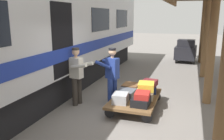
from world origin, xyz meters
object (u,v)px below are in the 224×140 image
(luggage_cart, at_px, (135,99))
(suitcase_slate_roller, at_px, (126,93))
(suitcase_brown_leather, at_px, (131,87))
(porter_in_overalls, at_px, (112,75))
(suitcase_gray_aluminum, at_px, (120,98))
(suitcase_cream_canvas, at_px, (145,94))
(suitcase_maroon_trunk, at_px, (150,83))
(suitcase_navy_fabric, at_px, (149,88))
(baggage_tug, at_px, (186,51))
(suitcase_black_hardshell, at_px, (141,102))
(suitcase_red_plastic, at_px, (142,95))
(train_car, at_px, (17,35))
(suitcase_yellow_case, at_px, (146,86))
(porter_by_door, at_px, (77,74))

(luggage_cart, height_order, suitcase_slate_roller, suitcase_slate_roller)
(suitcase_brown_leather, height_order, porter_in_overalls, porter_in_overalls)
(suitcase_gray_aluminum, height_order, suitcase_cream_canvas, suitcase_gray_aluminum)
(suitcase_maroon_trunk, height_order, porter_in_overalls, porter_in_overalls)
(suitcase_navy_fabric, height_order, baggage_tug, baggage_tug)
(suitcase_brown_leather, bearing_deg, suitcase_maroon_trunk, 178.27)
(suitcase_black_hardshell, bearing_deg, suitcase_slate_roller, -46.08)
(suitcase_navy_fabric, bearing_deg, luggage_cart, 64.29)
(suitcase_slate_roller, bearing_deg, suitcase_red_plastic, 136.14)
(suitcase_navy_fabric, bearing_deg, suitcase_maroon_trunk, 153.93)
(suitcase_maroon_trunk, bearing_deg, suitcase_navy_fabric, -26.07)
(train_car, height_order, luggage_cart, train_car)
(suitcase_brown_leather, bearing_deg, suitcase_black_hardshell, 115.71)
(train_car, bearing_deg, suitcase_slate_roller, -169.92)
(suitcase_black_hardshell, distance_m, suitcase_maroon_trunk, 1.14)
(suitcase_navy_fabric, bearing_deg, suitcase_slate_roller, 46.08)
(suitcase_red_plastic, bearing_deg, suitcase_black_hardshell, 21.81)
(suitcase_slate_roller, distance_m, suitcase_yellow_case, 0.63)
(porter_in_overalls, height_order, porter_by_door, same)
(suitcase_gray_aluminum, xyz_separation_m, suitcase_black_hardshell, (-0.55, 0.00, -0.03))
(train_car, distance_m, porter_in_overalls, 2.98)
(suitcase_black_hardshell, relative_size, porter_in_overalls, 0.31)
(suitcase_gray_aluminum, xyz_separation_m, suitcase_navy_fabric, (-0.55, -1.14, -0.02))
(suitcase_navy_fabric, distance_m, porter_in_overalls, 1.22)
(luggage_cart, distance_m, baggage_tug, 7.80)
(suitcase_red_plastic, distance_m, porter_in_overalls, 1.24)
(suitcase_brown_leather, distance_m, porter_by_door, 1.71)
(train_car, xyz_separation_m, luggage_cart, (-3.42, -0.56, -1.77))
(luggage_cart, distance_m, suitcase_brown_leather, 0.65)
(suitcase_gray_aluminum, height_order, suitcase_maroon_trunk, suitcase_maroon_trunk)
(train_car, distance_m, suitcase_cream_canvas, 4.06)
(luggage_cart, distance_m, suitcase_yellow_case, 0.50)
(suitcase_maroon_trunk, xyz_separation_m, porter_in_overalls, (1.04, 0.50, 0.28))
(suitcase_black_hardshell, bearing_deg, porter_in_overalls, -31.94)
(suitcase_gray_aluminum, relative_size, suitcase_yellow_case, 0.92)
(luggage_cart, height_order, suitcase_red_plastic, suitcase_red_plastic)
(suitcase_gray_aluminum, xyz_separation_m, suitcase_cream_canvas, (-0.55, -0.57, -0.00))
(train_car, height_order, suitcase_black_hardshell, train_car)
(suitcase_maroon_trunk, bearing_deg, porter_in_overalls, 25.75)
(suitcase_navy_fabric, distance_m, baggage_tug, 7.19)
(suitcase_navy_fabric, bearing_deg, suitcase_yellow_case, 92.43)
(suitcase_gray_aluminum, relative_size, suitcase_black_hardshell, 0.85)
(suitcase_yellow_case, height_order, suitcase_red_plastic, suitcase_yellow_case)
(suitcase_slate_roller, xyz_separation_m, baggage_tug, (-1.43, -7.71, 0.20))
(suitcase_yellow_case, bearing_deg, suitcase_brown_leather, -45.20)
(suitcase_cream_canvas, relative_size, porter_by_door, 0.28)
(train_car, bearing_deg, luggage_cart, -170.72)
(suitcase_maroon_trunk, xyz_separation_m, baggage_tug, (-0.84, -7.15, -0.01))
(porter_in_overalls, bearing_deg, baggage_tug, -103.79)
(train_car, bearing_deg, baggage_tug, -118.94)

